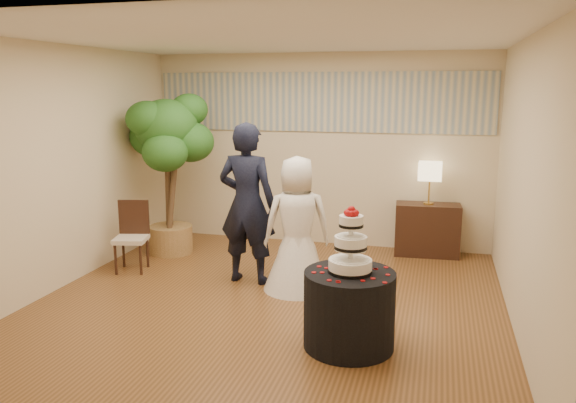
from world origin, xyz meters
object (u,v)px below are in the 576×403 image
(side_chair, at_px, (131,237))
(table_lamp, at_px, (429,183))
(console, at_px, (427,230))
(bride, at_px, (297,224))
(cake_table, at_px, (349,310))
(groom, at_px, (247,204))
(wedding_cake, at_px, (351,240))
(ficus_tree, at_px, (168,173))

(side_chair, bearing_deg, table_lamp, 11.55)
(console, bearing_deg, bride, -132.14)
(console, bearing_deg, cake_table, -104.70)
(cake_table, bearing_deg, console, 78.99)
(groom, height_order, cake_table, groom)
(cake_table, xyz_separation_m, wedding_cake, (0.00, 0.00, 0.65))
(groom, height_order, ficus_tree, ficus_tree)
(console, bearing_deg, ficus_tree, -170.45)
(bride, distance_m, side_chair, 2.23)
(console, bearing_deg, table_lamp, 0.00)
(bride, height_order, console, bride)
(groom, xyz_separation_m, ficus_tree, (-1.45, 0.85, 0.18))
(cake_table, distance_m, table_lamp, 3.22)
(ficus_tree, bearing_deg, cake_table, -38.00)
(cake_table, height_order, side_chair, side_chair)
(wedding_cake, xyz_separation_m, console, (0.60, 3.09, -0.64))
(bride, height_order, table_lamp, bride)
(cake_table, height_order, wedding_cake, wedding_cake)
(bride, relative_size, cake_table, 1.91)
(ficus_tree, xyz_separation_m, side_chair, (-0.11, -0.87, -0.69))
(groom, distance_m, bride, 0.67)
(side_chair, bearing_deg, ficus_tree, 69.11)
(cake_table, relative_size, table_lamp, 1.41)
(groom, height_order, table_lamp, groom)
(wedding_cake, distance_m, side_chair, 3.37)
(bride, bearing_deg, ficus_tree, -44.10)
(cake_table, relative_size, wedding_cake, 1.36)
(bride, bearing_deg, cake_table, 102.43)
(wedding_cake, bearing_deg, console, 78.99)
(cake_table, distance_m, ficus_tree, 3.77)
(bride, xyz_separation_m, console, (1.42, 1.78, -0.42))
(groom, relative_size, wedding_cake, 3.19)
(console, relative_size, table_lamp, 1.51)
(wedding_cake, height_order, console, wedding_cake)
(bride, relative_size, console, 1.79)
(bride, relative_size, table_lamp, 2.69)
(console, bearing_deg, groom, -144.52)
(cake_table, bearing_deg, table_lamp, 78.99)
(cake_table, bearing_deg, side_chair, 155.12)
(ficus_tree, bearing_deg, groom, -30.36)
(groom, xyz_separation_m, wedding_cake, (1.45, -1.42, 0.04))
(groom, bearing_deg, console, -138.34)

